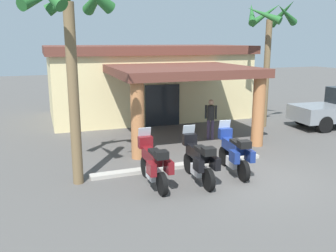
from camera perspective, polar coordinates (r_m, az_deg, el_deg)
ground_plane at (r=12.12m, az=12.59°, el=-7.79°), size 80.00×80.00×0.00m
motel_building at (r=21.07m, az=-3.20°, el=7.06°), size 11.24×11.52×3.99m
motorcycle_maroon at (r=10.99m, az=-2.27°, el=-5.79°), size 0.71×2.21×1.61m
motorcycle_black at (r=11.34m, az=4.78°, el=-5.22°), size 0.72×2.21×1.61m
motorcycle_blue at (r=12.20m, az=10.19°, el=-4.06°), size 0.78×2.21×1.61m
pedestrian at (r=16.16m, az=6.62°, el=1.49°), size 0.43×0.37×1.77m
palm_tree_roadside at (r=11.00m, az=-14.89°, el=14.64°), size 2.60×2.70×6.27m
palm_tree_near_portico at (r=18.85m, az=15.33°, el=13.76°), size 2.52×2.53×6.21m
curb_strip at (r=12.75m, az=1.93°, el=-6.12°), size 6.21×0.36×0.12m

